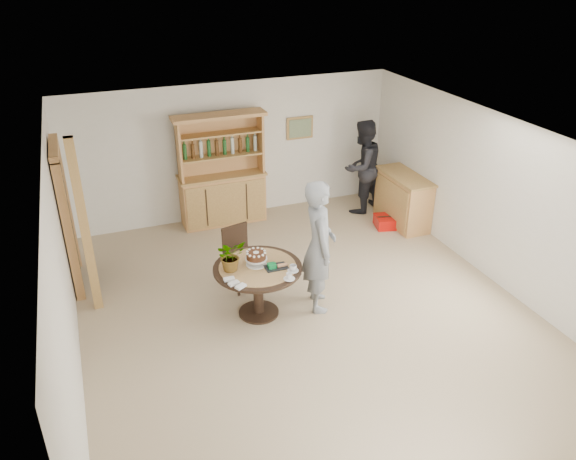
{
  "coord_description": "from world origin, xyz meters",
  "views": [
    {
      "loc": [
        -2.57,
        -5.95,
        4.6
      ],
      "look_at": [
        -0.06,
        0.54,
        1.05
      ],
      "focal_mm": 35.0,
      "sensor_mm": 36.0,
      "label": 1
    }
  ],
  "objects_px": {
    "hutch": "(222,187)",
    "red_suitcase": "(392,221)",
    "adult_person": "(362,167)",
    "teen_boy": "(319,246)",
    "sideboard": "(403,199)",
    "dining_chair": "(239,253)",
    "dining_table": "(258,276)"
  },
  "relations": [
    {
      "from": "dining_chair",
      "to": "sideboard",
      "type": "bearing_deg",
      "value": 1.84
    },
    {
      "from": "sideboard",
      "to": "red_suitcase",
      "type": "height_order",
      "value": "sideboard"
    },
    {
      "from": "sideboard",
      "to": "adult_person",
      "type": "height_order",
      "value": "adult_person"
    },
    {
      "from": "sideboard",
      "to": "red_suitcase",
      "type": "bearing_deg",
      "value": -163.71
    },
    {
      "from": "sideboard",
      "to": "dining_chair",
      "type": "xyz_separation_m",
      "value": [
        -3.38,
        -0.95,
        0.06
      ]
    },
    {
      "from": "hutch",
      "to": "adult_person",
      "type": "height_order",
      "value": "hutch"
    },
    {
      "from": "dining_chair",
      "to": "adult_person",
      "type": "bearing_deg",
      "value": 16.69
    },
    {
      "from": "red_suitcase",
      "to": "sideboard",
      "type": "bearing_deg",
      "value": 29.64
    },
    {
      "from": "dining_table",
      "to": "adult_person",
      "type": "relative_size",
      "value": 0.67
    },
    {
      "from": "red_suitcase",
      "to": "teen_boy",
      "type": "bearing_deg",
      "value": -128.2
    },
    {
      "from": "dining_table",
      "to": "sideboard",
      "type": "bearing_deg",
      "value": 27.82
    },
    {
      "from": "hutch",
      "to": "red_suitcase",
      "type": "height_order",
      "value": "hutch"
    },
    {
      "from": "teen_boy",
      "to": "red_suitcase",
      "type": "xyz_separation_m",
      "value": [
        2.27,
        1.8,
        -0.85
      ]
    },
    {
      "from": "sideboard",
      "to": "dining_table",
      "type": "bearing_deg",
      "value": -152.18
    },
    {
      "from": "dining_table",
      "to": "dining_chair",
      "type": "bearing_deg",
      "value": 91.31
    },
    {
      "from": "dining_table",
      "to": "red_suitcase",
      "type": "distance_m",
      "value": 3.59
    },
    {
      "from": "hutch",
      "to": "teen_boy",
      "type": "height_order",
      "value": "hutch"
    },
    {
      "from": "adult_person",
      "to": "teen_boy",
      "type": "bearing_deg",
      "value": 29.42
    },
    {
      "from": "dining_chair",
      "to": "red_suitcase",
      "type": "xyz_separation_m",
      "value": [
        3.14,
        0.88,
        -0.43
      ]
    },
    {
      "from": "red_suitcase",
      "to": "dining_table",
      "type": "bearing_deg",
      "value": -138.02
    },
    {
      "from": "teen_boy",
      "to": "sideboard",
      "type": "bearing_deg",
      "value": -38.94
    },
    {
      "from": "teen_boy",
      "to": "red_suitcase",
      "type": "distance_m",
      "value": 3.02
    },
    {
      "from": "sideboard",
      "to": "dining_chair",
      "type": "distance_m",
      "value": 3.51
    },
    {
      "from": "adult_person",
      "to": "hutch",
      "type": "bearing_deg",
      "value": -33.03
    },
    {
      "from": "adult_person",
      "to": "red_suitcase",
      "type": "bearing_deg",
      "value": 81.72
    },
    {
      "from": "hutch",
      "to": "adult_person",
      "type": "bearing_deg",
      "value": -10.26
    },
    {
      "from": "dining_table",
      "to": "teen_boy",
      "type": "distance_m",
      "value": 0.92
    },
    {
      "from": "teen_boy",
      "to": "adult_person",
      "type": "height_order",
      "value": "teen_boy"
    },
    {
      "from": "hutch",
      "to": "red_suitcase",
      "type": "xyz_separation_m",
      "value": [
        2.8,
        -1.31,
        -0.59
      ]
    },
    {
      "from": "adult_person",
      "to": "dining_chair",
      "type": "bearing_deg",
      "value": 7.71
    },
    {
      "from": "adult_person",
      "to": "red_suitcase",
      "type": "distance_m",
      "value": 1.18
    },
    {
      "from": "dining_chair",
      "to": "red_suitcase",
      "type": "bearing_deg",
      "value": 1.79
    }
  ]
}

